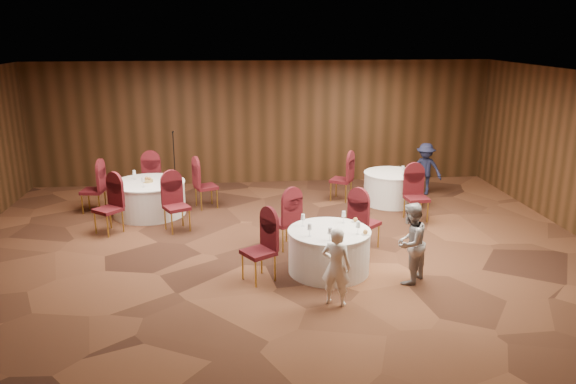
{
  "coord_description": "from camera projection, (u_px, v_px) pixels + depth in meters",
  "views": [
    {
      "loc": [
        -0.76,
        -9.62,
        3.99
      ],
      "look_at": [
        0.2,
        0.2,
        1.1
      ],
      "focal_mm": 35.0,
      "sensor_mm": 36.0,
      "label": 1
    }
  ],
  "objects": [
    {
      "name": "ground",
      "position": [
        278.0,
        252.0,
        10.38
      ],
      "size": [
        12.0,
        12.0,
        0.0
      ],
      "primitive_type": "plane",
      "color": "black",
      "rests_on": "ground"
    },
    {
      "name": "room_shell",
      "position": [
        278.0,
        148.0,
        9.83
      ],
      "size": [
        12.0,
        12.0,
        12.0
      ],
      "color": "silver",
      "rests_on": "ground"
    },
    {
      "name": "table_main",
      "position": [
        329.0,
        251.0,
        9.48
      ],
      "size": [
        1.39,
        1.39,
        0.74
      ],
      "color": "silver",
      "rests_on": "ground"
    },
    {
      "name": "table_left",
      "position": [
        149.0,
        198.0,
        12.41
      ],
      "size": [
        1.61,
        1.61,
        0.74
      ],
      "color": "silver",
      "rests_on": "ground"
    },
    {
      "name": "table_right",
      "position": [
        392.0,
        188.0,
        13.22
      ],
      "size": [
        1.33,
        1.33,
        0.74
      ],
      "color": "silver",
      "rests_on": "ground"
    },
    {
      "name": "chairs_main",
      "position": [
        305.0,
        231.0,
        10.02
      ],
      "size": [
        2.77,
        2.13,
        1.0
      ],
      "color": "#3B0B17",
      "rests_on": "ground"
    },
    {
      "name": "chairs_left",
      "position": [
        148.0,
        193.0,
        12.32
      ],
      "size": [
        3.14,
        3.05,
        1.0
      ],
      "color": "#3B0B17",
      "rests_on": "ground"
    },
    {
      "name": "chairs_right",
      "position": [
        377.0,
        188.0,
        12.71
      ],
      "size": [
        1.96,
        2.26,
        1.0
      ],
      "color": "#3B0B17",
      "rests_on": "ground"
    },
    {
      "name": "tabletop_main",
      "position": [
        339.0,
        226.0,
        9.26
      ],
      "size": [
        1.08,
        1.05,
        0.22
      ],
      "color": "silver",
      "rests_on": "table_main"
    },
    {
      "name": "tabletop_left",
      "position": [
        148.0,
        179.0,
        12.28
      ],
      "size": [
        0.85,
        0.72,
        0.22
      ],
      "color": "silver",
      "rests_on": "table_left"
    },
    {
      "name": "tabletop_right",
      "position": [
        403.0,
        168.0,
        12.84
      ],
      "size": [
        0.08,
        0.08,
        0.22
      ],
      "color": "silver",
      "rests_on": "table_right"
    },
    {
      "name": "mic_stand",
      "position": [
        175.0,
        180.0,
        13.4
      ],
      "size": [
        0.24,
        0.24,
        1.68
      ],
      "color": "black",
      "rests_on": "ground"
    },
    {
      "name": "woman_a",
      "position": [
        336.0,
        267.0,
        8.27
      ],
      "size": [
        0.52,
        0.45,
        1.22
      ],
      "primitive_type": "imported",
      "rotation": [
        0.0,
        0.0,
        2.72
      ],
      "color": "white",
      "rests_on": "ground"
    },
    {
      "name": "woman_b",
      "position": [
        410.0,
        243.0,
        9.0
      ],
      "size": [
        0.81,
        0.82,
        1.34
      ],
      "primitive_type": "imported",
      "rotation": [
        0.0,
        0.0,
        3.96
      ],
      "color": "#A0A0A4",
      "rests_on": "ground"
    },
    {
      "name": "man_c",
      "position": [
        425.0,
        169.0,
        13.88
      ],
      "size": [
        0.96,
        0.84,
        1.28
      ],
      "primitive_type": "imported",
      "rotation": [
        0.0,
        0.0,
        5.74
      ],
      "color": "black",
      "rests_on": "ground"
    }
  ]
}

